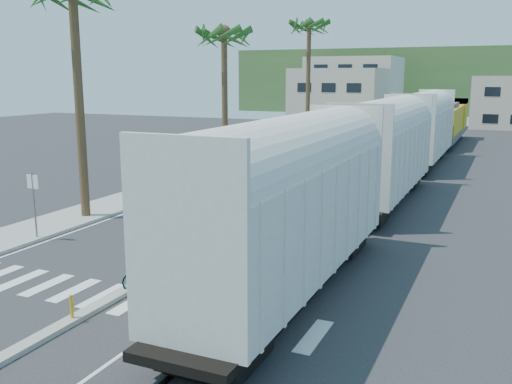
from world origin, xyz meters
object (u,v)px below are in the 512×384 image
(car_second, at_px, (259,170))
(cyclist, at_px, (152,271))
(street_sign, at_px, (34,196))
(car_lead, at_px, (225,191))

(car_second, height_order, cyclist, cyclist)
(car_second, bearing_deg, street_sign, -95.43)
(street_sign, bearing_deg, car_lead, 66.56)
(cyclist, bearing_deg, car_lead, -7.89)
(car_lead, bearing_deg, cyclist, -68.39)
(car_lead, height_order, cyclist, cyclist)
(car_second, xyz_separation_m, cyclist, (4.83, -19.64, -0.07))
(car_lead, bearing_deg, street_sign, -108.80)
(street_sign, xyz_separation_m, car_lead, (4.21, 9.72, -1.23))
(car_lead, relative_size, cyclist, 1.71)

